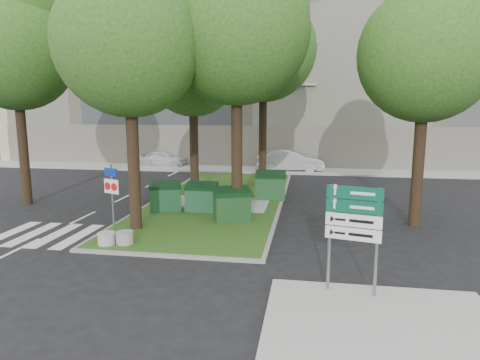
% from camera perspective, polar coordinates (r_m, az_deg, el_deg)
% --- Properties ---
extents(ground, '(120.00, 120.00, 0.00)m').
position_cam_1_polar(ground, '(13.92, -11.90, -9.84)').
color(ground, black).
rests_on(ground, ground).
extents(median_island, '(6.00, 16.00, 0.12)m').
position_cam_1_polar(median_island, '(21.16, -2.82, -2.70)').
color(median_island, '#214A15').
rests_on(median_island, ground).
extents(median_kerb, '(6.30, 16.30, 0.10)m').
position_cam_1_polar(median_kerb, '(21.16, -2.82, -2.72)').
color(median_kerb, gray).
rests_on(median_kerb, ground).
extents(sidewalk_corner, '(5.00, 4.00, 0.12)m').
position_cam_1_polar(sidewalk_corner, '(9.95, 18.60, -18.05)').
color(sidewalk_corner, '#999993').
rests_on(sidewalk_corner, ground).
extents(building_sidewalk, '(42.00, 3.00, 0.12)m').
position_cam_1_polar(building_sidewalk, '(31.41, 0.31, 1.41)').
color(building_sidewalk, '#999993').
rests_on(building_sidewalk, ground).
extents(zebra_crossing, '(5.00, 3.00, 0.01)m').
position_cam_1_polar(zebra_crossing, '(16.83, -22.10, -6.89)').
color(zebra_crossing, silver).
rests_on(zebra_crossing, ground).
extents(apartment_building, '(41.00, 12.00, 16.00)m').
position_cam_1_polar(apartment_building, '(38.65, 2.13, 14.77)').
color(apartment_building, '#C2B592').
rests_on(apartment_building, ground).
extents(tree_median_near_left, '(5.20, 5.20, 10.53)m').
position_cam_1_polar(tree_median_near_left, '(16.26, -14.34, 19.02)').
color(tree_median_near_left, black).
rests_on(tree_median_near_left, ground).
extents(tree_median_near_right, '(5.60, 5.60, 11.46)m').
position_cam_1_polar(tree_median_near_right, '(17.31, -0.10, 20.97)').
color(tree_median_near_right, black).
rests_on(tree_median_near_right, ground).
extents(tree_median_mid, '(4.80, 4.80, 9.99)m').
position_cam_1_polar(tree_median_mid, '(22.15, -6.09, 15.82)').
color(tree_median_mid, black).
rests_on(tree_median_mid, ground).
extents(tree_median_far, '(5.80, 5.80, 11.93)m').
position_cam_1_polar(tree_median_far, '(24.67, 3.39, 18.37)').
color(tree_median_far, black).
rests_on(tree_median_far, ground).
extents(tree_street_left, '(5.40, 5.40, 11.00)m').
position_cam_1_polar(tree_street_left, '(22.78, -27.66, 16.33)').
color(tree_street_left, black).
rests_on(tree_street_left, ground).
extents(tree_street_right, '(5.00, 5.00, 10.06)m').
position_cam_1_polar(tree_street_right, '(17.92, 23.90, 16.53)').
color(tree_street_right, black).
rests_on(tree_street_right, ground).
extents(dumpster_a, '(1.61, 1.36, 1.27)m').
position_cam_1_polar(dumpster_a, '(19.05, -9.93, -2.17)').
color(dumpster_a, '#103D1C').
rests_on(dumpster_a, median_island).
extents(dumpster_b, '(1.35, 0.96, 1.24)m').
position_cam_1_polar(dumpster_b, '(18.74, -5.14, -2.30)').
color(dumpster_b, '#134326').
rests_on(dumpster_b, median_island).
extents(dumpster_c, '(1.70, 1.45, 1.33)m').
position_cam_1_polar(dumpster_c, '(17.07, -1.09, -3.31)').
color(dumpster_c, '#103511').
rests_on(dumpster_c, median_island).
extents(dumpster_d, '(1.54, 1.12, 1.38)m').
position_cam_1_polar(dumpster_d, '(21.14, 4.10, -0.72)').
color(dumpster_d, '#13401B').
rests_on(dumpster_d, median_island).
extents(bollard_left, '(0.57, 0.57, 0.40)m').
position_cam_1_polar(bollard_left, '(14.92, -17.37, -7.44)').
color(bollard_left, '#A4A49F').
rests_on(bollard_left, median_island).
extents(bollard_right, '(0.52, 0.52, 0.37)m').
position_cam_1_polar(bollard_right, '(17.39, -1.07, -4.61)').
color(bollard_right, '#969691').
rests_on(bollard_right, median_island).
extents(bollard_mid, '(0.57, 0.57, 0.41)m').
position_cam_1_polar(bollard_mid, '(14.83, -15.13, -7.42)').
color(bollard_mid, gray).
rests_on(bollard_mid, median_island).
extents(litter_bin, '(0.44, 0.44, 0.78)m').
position_cam_1_polar(litter_bin, '(21.92, 4.80, -1.08)').
color(litter_bin, gold).
rests_on(litter_bin, median_island).
extents(traffic_sign_pole, '(0.70, 0.32, 2.49)m').
position_cam_1_polar(traffic_sign_pole, '(16.91, -16.69, -0.96)').
color(traffic_sign_pole, slate).
rests_on(traffic_sign_pole, ground).
extents(directional_sign, '(1.30, 0.36, 2.65)m').
position_cam_1_polar(directional_sign, '(10.61, 14.90, -5.55)').
color(directional_sign, slate).
rests_on(directional_sign, sidewalk_corner).
extents(car_white, '(3.80, 1.75, 1.26)m').
position_cam_1_polar(car_white, '(33.88, -10.19, 2.84)').
color(car_white, silver).
rests_on(car_white, ground).
extents(car_silver, '(4.85, 1.97, 1.56)m').
position_cam_1_polar(car_silver, '(30.91, 6.72, 2.56)').
color(car_silver, '#ABACB3').
rests_on(car_silver, ground).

